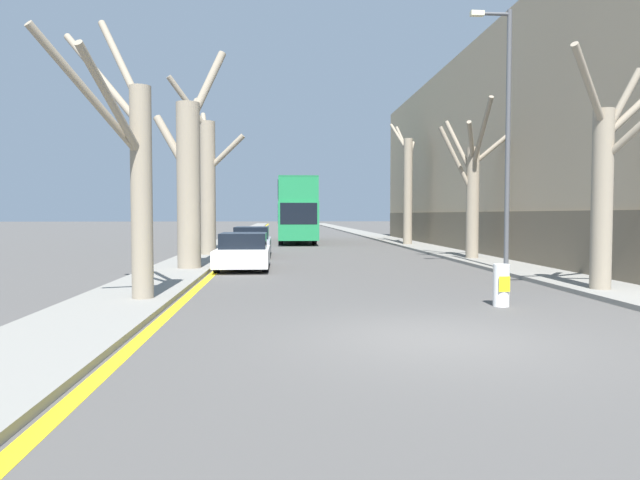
{
  "coord_description": "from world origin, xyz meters",
  "views": [
    {
      "loc": [
        -2.45,
        -8.78,
        1.97
      ],
      "look_at": [
        0.04,
        25.92,
        0.4
      ],
      "focal_mm": 32.0,
      "sensor_mm": 36.0,
      "label": 1
    }
  ],
  "objects_px": {
    "street_tree_left_1": "(189,177)",
    "street_tree_right_2": "(407,185)",
    "double_decker_bus": "(296,207)",
    "parked_car_0": "(243,252)",
    "street_tree_left_0": "(133,169)",
    "street_tree_right_0": "(608,182)",
    "street_tree_left_2": "(207,180)",
    "lamp_post": "(505,129)",
    "traffic_bollard": "(501,285)",
    "street_tree_right_1": "(473,188)",
    "parked_car_1": "(252,242)"
  },
  "relations": [
    {
      "from": "lamp_post",
      "to": "street_tree_right_0",
      "type": "bearing_deg",
      "value": -84.13
    },
    {
      "from": "street_tree_left_0",
      "to": "traffic_bollard",
      "type": "relative_size",
      "value": 7.21
    },
    {
      "from": "parked_car_0",
      "to": "street_tree_right_2",
      "type": "bearing_deg",
      "value": 57.37
    },
    {
      "from": "street_tree_left_0",
      "to": "street_tree_right_2",
      "type": "bearing_deg",
      "value": 63.53
    },
    {
      "from": "lamp_post",
      "to": "street_tree_left_0",
      "type": "bearing_deg",
      "value": -151.46
    },
    {
      "from": "street_tree_left_0",
      "to": "double_decker_bus",
      "type": "distance_m",
      "value": 28.1
    },
    {
      "from": "street_tree_left_1",
      "to": "street_tree_right_0",
      "type": "bearing_deg",
      "value": -30.53
    },
    {
      "from": "street_tree_right_0",
      "to": "street_tree_left_2",
      "type": "bearing_deg",
      "value": 130.43
    },
    {
      "from": "street_tree_left_1",
      "to": "street_tree_left_2",
      "type": "xyz_separation_m",
      "value": [
        -0.21,
        6.75,
        0.3
      ]
    },
    {
      "from": "street_tree_left_1",
      "to": "street_tree_left_0",
      "type": "bearing_deg",
      "value": -90.65
    },
    {
      "from": "street_tree_left_0",
      "to": "street_tree_right_0",
      "type": "distance_m",
      "value": 11.25
    },
    {
      "from": "traffic_bollard",
      "to": "street_tree_left_0",
      "type": "bearing_deg",
      "value": 173.35
    },
    {
      "from": "street_tree_left_2",
      "to": "double_decker_bus",
      "type": "bearing_deg",
      "value": 71.83
    },
    {
      "from": "street_tree_right_2",
      "to": "street_tree_right_0",
      "type": "bearing_deg",
      "value": -89.86
    },
    {
      "from": "street_tree_left_0",
      "to": "street_tree_right_0",
      "type": "height_order",
      "value": "street_tree_left_0"
    },
    {
      "from": "street_tree_left_2",
      "to": "street_tree_right_1",
      "type": "distance_m",
      "value": 11.94
    },
    {
      "from": "lamp_post",
      "to": "parked_car_1",
      "type": "bearing_deg",
      "value": 136.47
    },
    {
      "from": "street_tree_left_0",
      "to": "street_tree_left_2",
      "type": "distance_m",
      "value": 14.04
    },
    {
      "from": "double_decker_bus",
      "to": "parked_car_0",
      "type": "distance_m",
      "value": 20.06
    },
    {
      "from": "street_tree_right_1",
      "to": "street_tree_right_2",
      "type": "relative_size",
      "value": 0.82
    },
    {
      "from": "street_tree_left_1",
      "to": "street_tree_right_1",
      "type": "distance_m",
      "value": 11.82
    },
    {
      "from": "street_tree_right_1",
      "to": "parked_car_0",
      "type": "height_order",
      "value": "street_tree_right_1"
    },
    {
      "from": "street_tree_left_1",
      "to": "street_tree_right_2",
      "type": "xyz_separation_m",
      "value": [
        11.09,
        15.16,
        0.51
      ]
    },
    {
      "from": "street_tree_right_0",
      "to": "street_tree_right_2",
      "type": "distance_m",
      "value": 21.75
    },
    {
      "from": "street_tree_right_1",
      "to": "lamp_post",
      "type": "distance_m",
      "value": 5.34
    },
    {
      "from": "street_tree_left_2",
      "to": "parked_car_1",
      "type": "relative_size",
      "value": 1.78
    },
    {
      "from": "street_tree_right_0",
      "to": "street_tree_right_1",
      "type": "xyz_separation_m",
      "value": [
        0.14,
        10.11,
        0.3
      ]
    },
    {
      "from": "traffic_bollard",
      "to": "double_decker_bus",
      "type": "bearing_deg",
      "value": 97.06
    },
    {
      "from": "street_tree_right_2",
      "to": "double_decker_bus",
      "type": "height_order",
      "value": "street_tree_right_2"
    },
    {
      "from": "parked_car_1",
      "to": "street_tree_left_0",
      "type": "bearing_deg",
      "value": -97.59
    },
    {
      "from": "parked_car_0",
      "to": "lamp_post",
      "type": "relative_size",
      "value": 0.48
    },
    {
      "from": "street_tree_right_0",
      "to": "parked_car_0",
      "type": "distance_m",
      "value": 12.0
    },
    {
      "from": "double_decker_bus",
      "to": "street_tree_right_0",
      "type": "bearing_deg",
      "value": -75.8
    },
    {
      "from": "street_tree_left_1",
      "to": "double_decker_bus",
      "type": "distance_m",
      "value": 20.94
    },
    {
      "from": "traffic_bollard",
      "to": "street_tree_right_0",
      "type": "bearing_deg",
      "value": 26.35
    },
    {
      "from": "street_tree_right_2",
      "to": "parked_car_1",
      "type": "bearing_deg",
      "value": -138.35
    },
    {
      "from": "street_tree_right_0",
      "to": "lamp_post",
      "type": "distance_m",
      "value": 5.53
    },
    {
      "from": "street_tree_right_2",
      "to": "parked_car_0",
      "type": "distance_m",
      "value": 17.5
    },
    {
      "from": "street_tree_left_2",
      "to": "parked_car_0",
      "type": "height_order",
      "value": "street_tree_left_2"
    },
    {
      "from": "parked_car_0",
      "to": "lamp_post",
      "type": "xyz_separation_m",
      "value": [
        8.81,
        -2.12,
        4.2
      ]
    },
    {
      "from": "parked_car_0",
      "to": "double_decker_bus",
      "type": "bearing_deg",
      "value": 82.85
    },
    {
      "from": "double_decker_bus",
      "to": "lamp_post",
      "type": "relative_size",
      "value": 1.34
    },
    {
      "from": "street_tree_left_1",
      "to": "street_tree_right_2",
      "type": "distance_m",
      "value": 18.79
    },
    {
      "from": "street_tree_left_0",
      "to": "traffic_bollard",
      "type": "bearing_deg",
      "value": -6.65
    },
    {
      "from": "street_tree_left_2",
      "to": "street_tree_right_1",
      "type": "bearing_deg",
      "value": -15.63
    },
    {
      "from": "street_tree_left_2",
      "to": "lamp_post",
      "type": "relative_size",
      "value": 0.93
    },
    {
      "from": "lamp_post",
      "to": "double_decker_bus",
      "type": "bearing_deg",
      "value": 106.07
    },
    {
      "from": "street_tree_right_0",
      "to": "parked_car_0",
      "type": "bearing_deg",
      "value": 142.22
    },
    {
      "from": "street_tree_left_0",
      "to": "street_tree_left_2",
      "type": "xyz_separation_m",
      "value": [
        -0.13,
        14.03,
        0.61
      ]
    },
    {
      "from": "street_tree_right_0",
      "to": "street_tree_right_2",
      "type": "xyz_separation_m",
      "value": [
        -0.05,
        21.73,
        1.02
      ]
    }
  ]
}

